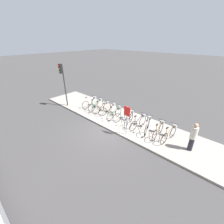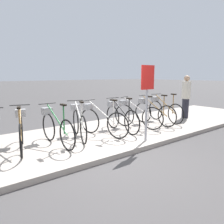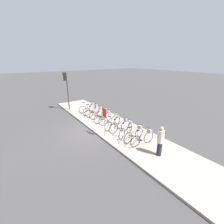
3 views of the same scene
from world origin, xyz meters
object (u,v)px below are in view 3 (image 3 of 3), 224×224
(pedestrian, at_px, (160,141))
(parked_bicycle_6, at_px, (113,122))
(parked_bicycle_5, at_px, (111,119))
(parked_bicycle_7, at_px, (121,126))
(parked_bicycle_10, at_px, (143,138))
(traffic_light, at_px, (66,84))
(parked_bicycle_1, at_px, (92,110))
(parked_bicycle_8, at_px, (127,129))
(parked_bicycle_2, at_px, (96,112))
(parked_bicycle_3, at_px, (100,114))
(sign_post, at_px, (105,117))
(parked_bicycle_4, at_px, (104,117))
(parked_bicycle_9, at_px, (135,134))
(parked_bicycle_0, at_px, (88,108))

(pedestrian, bearing_deg, parked_bicycle_6, -179.78)
(parked_bicycle_5, xyz_separation_m, pedestrian, (4.74, -0.15, 0.42))
(parked_bicycle_7, relative_size, parked_bicycle_10, 1.00)
(traffic_light, bearing_deg, parked_bicycle_1, 26.20)
(parked_bicycle_10, bearing_deg, parked_bicycle_1, -179.88)
(parked_bicycle_8, bearing_deg, parked_bicycle_2, -179.95)
(parked_bicycle_3, height_order, sign_post, sign_post)
(parked_bicycle_1, height_order, parked_bicycle_8, same)
(parked_bicycle_1, relative_size, parked_bicycle_6, 1.03)
(parked_bicycle_8, xyz_separation_m, pedestrian, (2.70, -0.04, 0.42))
(parked_bicycle_4, bearing_deg, parked_bicycle_3, 168.60)
(parked_bicycle_10, bearing_deg, parked_bicycle_5, 179.12)
(parked_bicycle_8, xyz_separation_m, sign_post, (-0.80, -1.22, 0.87))
(parked_bicycle_9, relative_size, pedestrian, 1.03)
(parked_bicycle_1, distance_m, pedestrian, 7.64)
(parked_bicycle_2, relative_size, parked_bicycle_4, 0.95)
(parked_bicycle_3, height_order, parked_bicycle_10, same)
(parked_bicycle_10, bearing_deg, parked_bicycle_0, -179.94)
(pedestrian, bearing_deg, parked_bicycle_9, 179.22)
(parked_bicycle_5, xyz_separation_m, parked_bicycle_6, (0.61, -0.16, 0.00))
(parked_bicycle_4, relative_size, parked_bicycle_5, 1.04)
(parked_bicycle_7, bearing_deg, traffic_light, -169.57)
(parked_bicycle_1, xyz_separation_m, traffic_light, (-2.66, -1.31, 2.19))
(traffic_light, bearing_deg, parked_bicycle_4, 14.21)
(parked_bicycle_3, xyz_separation_m, parked_bicycle_4, (0.77, -0.16, 0.00))
(parked_bicycle_5, relative_size, parked_bicycle_6, 0.99)
(parked_bicycle_8, bearing_deg, parked_bicycle_6, -177.63)
(parked_bicycle_0, xyz_separation_m, parked_bicycle_10, (7.15, 0.01, 0.00))
(parked_bicycle_9, bearing_deg, parked_bicycle_10, 5.88)
(parked_bicycle_0, distance_m, pedestrian, 8.40)
(parked_bicycle_4, height_order, parked_bicycle_10, same)
(parked_bicycle_7, relative_size, pedestrian, 1.03)
(parked_bicycle_6, xyz_separation_m, parked_bicycle_9, (2.22, 0.04, 0.00))
(parked_bicycle_3, distance_m, parked_bicycle_5, 1.50)
(pedestrian, distance_m, traffic_light, 10.51)
(parked_bicycle_2, xyz_separation_m, traffic_light, (-3.41, -1.27, 2.19))
(parked_bicycle_1, relative_size, parked_bicycle_7, 1.00)
(parked_bicycle_3, xyz_separation_m, parked_bicycle_9, (4.33, -0.12, 0.00))
(parked_bicycle_10, height_order, traffic_light, traffic_light)
(parked_bicycle_2, bearing_deg, pedestrian, -0.33)
(parked_bicycle_7, xyz_separation_m, parked_bicycle_9, (1.45, -0.02, 0.00))
(parked_bicycle_6, bearing_deg, parked_bicycle_2, 178.84)
(parked_bicycle_0, xyz_separation_m, parked_bicycle_8, (5.69, -0.04, 0.00))
(parked_bicycle_2, distance_m, parked_bicycle_8, 4.18)
(pedestrian, bearing_deg, parked_bicycle_5, 178.20)
(parked_bicycle_0, distance_m, parked_bicycle_1, 0.77)
(parked_bicycle_1, xyz_separation_m, parked_bicycle_8, (4.92, -0.04, 0.00))
(parked_bicycle_6, relative_size, pedestrian, 1.00)
(parked_bicycle_5, xyz_separation_m, parked_bicycle_10, (3.50, -0.05, 0.00))
(parked_bicycle_9, xyz_separation_m, pedestrian, (1.91, -0.03, 0.42))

